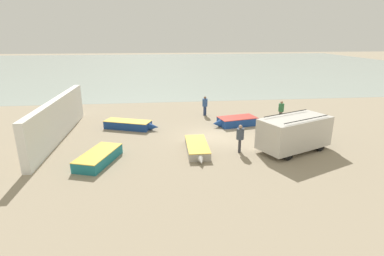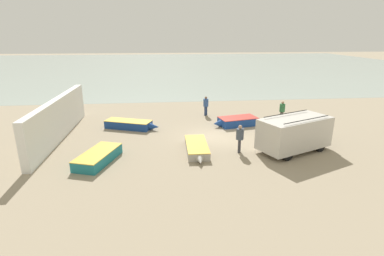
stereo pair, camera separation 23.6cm
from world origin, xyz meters
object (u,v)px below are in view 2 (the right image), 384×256
Objects in this scene: fishing_rowboat_3 at (99,156)px; fisherman_1 at (240,136)px; parked_van at (295,133)px; fishing_rowboat_2 at (236,121)px; fishing_rowboat_0 at (131,124)px; fisherman_2 at (206,104)px; fishing_rowboat_1 at (197,148)px; fisherman_0 at (282,109)px.

fisherman_1 is at bearing -67.91° from fishing_rowboat_3.
parked_van is 6.43m from fishing_rowboat_2.
parked_van is 12.52m from fishing_rowboat_0.
parked_van reaches higher than fisherman_2.
fishing_rowboat_2 is 4.04m from fisherman_2.
fisherman_2 reaches higher than fishing_rowboat_2.
parked_van reaches higher than fisherman_1.
fisherman_1 is at bearing -17.41° from fishing_rowboat_0.
fishing_rowboat_2 is (3.95, 5.49, 0.07)m from fishing_rowboat_1.
fishing_rowboat_0 is at bearing 127.82° from parked_van.
fishing_rowboat_3 is at bearing 158.30° from parked_van.
fishing_rowboat_0 is (-10.98, 5.96, -0.90)m from parked_van.
fishing_rowboat_3 is (-12.21, -0.42, -0.91)m from parked_van.
fisherman_0 is at bearing 50.71° from parked_van.
fisherman_0 is 8.61m from fisherman_1.
fisherman_1 reaches higher than fishing_rowboat_3.
parked_van is 1.16× the size of fishing_rowboat_0.
parked_van is at bearing 98.32° from fishing_rowboat_2.
fishing_rowboat_0 is 7.43m from fisherman_2.
fishing_rowboat_0 is 7.26m from fishing_rowboat_1.
fishing_rowboat_0 is 12.92m from fisherman_0.
fishing_rowboat_2 is at bearing 98.99° from fisherman_1.
fishing_rowboat_3 is (-5.96, -0.87, 0.06)m from fishing_rowboat_1.
fisherman_0 is at bearing 128.94° from fishing_rowboat_1.
fishing_rowboat_0 is 2.56× the size of fisherman_0.
fishing_rowboat_0 is 9.49m from fisherman_1.
fisherman_2 is (7.82, 9.74, 0.75)m from fishing_rowboat_3.
fisherman_1 is at bearing 65.00° from fishing_rowboat_2.
parked_van reaches higher than fisherman_0.
fishing_rowboat_2 is 4.33m from fisherman_0.
fisherman_0 is at bearing 178.41° from fishing_rowboat_2.
fishing_rowboat_1 is 10.34m from fisherman_0.
fisherman_1 is (7.42, -5.86, 0.77)m from fishing_rowboat_0.
fisherman_0 is 0.96× the size of fisherman_1.
fisherman_1 reaches higher than fisherman_0.
fisherman_0 is (14.10, 7.19, 0.73)m from fishing_rowboat_3.
fisherman_0 reaches higher than fishing_rowboat_1.
fisherman_1 is (8.65, 0.52, 0.77)m from fishing_rowboat_3.
fishing_rowboat_3 is (-9.91, -6.36, -0.02)m from fishing_rowboat_2.
fisherman_1 is at bearing 154.67° from parked_van.
fishing_rowboat_2 is 11.77m from fishing_rowboat_3.
fishing_rowboat_0 is at bearing 162.85° from fisherman_1.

